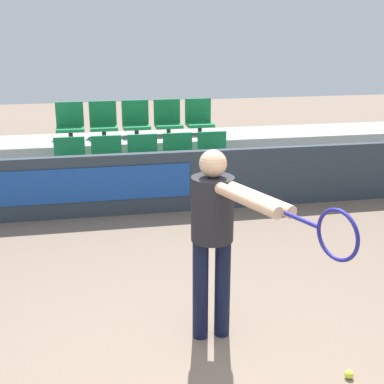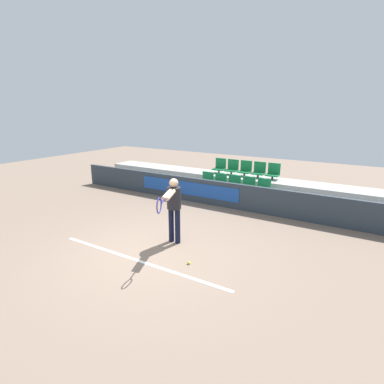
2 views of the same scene
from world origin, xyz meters
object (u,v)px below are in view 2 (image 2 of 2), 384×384
(tennis_player, at_px, (173,204))
(stadium_chair_7, at_px, (245,169))
(stadium_chair_0, at_px, (207,181))
(tennis_ball, at_px, (189,263))
(stadium_chair_6, at_px, (232,168))
(stadium_chair_8, at_px, (259,171))
(stadium_chair_1, at_px, (220,183))
(stadium_chair_5, at_px, (220,167))
(stadium_chair_9, at_px, (273,172))
(stadium_chair_3, at_px, (248,186))
(stadium_chair_4, at_px, (263,188))
(stadium_chair_2, at_px, (233,184))

(tennis_player, bearing_deg, stadium_chair_7, 70.51)
(stadium_chair_0, relative_size, tennis_ball, 8.75)
(stadium_chair_6, distance_m, stadium_chair_8, 1.07)
(stadium_chair_1, height_order, stadium_chair_8, stadium_chair_8)
(stadium_chair_0, relative_size, stadium_chair_5, 1.00)
(stadium_chair_0, bearing_deg, stadium_chair_9, 26.57)
(stadium_chair_0, relative_size, tennis_player, 0.36)
(stadium_chair_0, relative_size, stadium_chair_6, 1.00)
(stadium_chair_0, distance_m, tennis_player, 4.19)
(stadium_chair_1, distance_m, stadium_chair_9, 1.97)
(stadium_chair_3, bearing_deg, stadium_chair_5, 146.30)
(stadium_chair_3, xyz_separation_m, stadium_chair_8, (0.00, 1.07, 0.36))
(stadium_chair_0, distance_m, stadium_chair_3, 1.61)
(tennis_player, bearing_deg, stadium_chair_9, 58.46)
(stadium_chair_4, relative_size, tennis_ball, 8.75)
(stadium_chair_4, xyz_separation_m, tennis_player, (-0.90, -3.98, 0.40))
(stadium_chair_5, height_order, tennis_player, tennis_player)
(stadium_chair_1, relative_size, stadium_chair_3, 1.00)
(stadium_chair_4, height_order, stadium_chair_9, stadium_chair_9)
(tennis_player, bearing_deg, stadium_chair_6, 76.54)
(stadium_chair_4, height_order, stadium_chair_6, stadium_chair_6)
(stadium_chair_1, bearing_deg, stadium_chair_7, 63.44)
(stadium_chair_3, distance_m, stadium_chair_4, 0.54)
(stadium_chair_0, bearing_deg, stadium_chair_6, 63.44)
(stadium_chair_7, bearing_deg, stadium_chair_0, -134.99)
(stadium_chair_2, height_order, stadium_chair_7, stadium_chair_7)
(stadium_chair_9, distance_m, tennis_player, 5.13)
(stadium_chair_9, height_order, tennis_player, tennis_player)
(stadium_chair_3, bearing_deg, stadium_chair_7, 116.56)
(stadium_chair_0, relative_size, stadium_chair_9, 1.00)
(stadium_chair_7, bearing_deg, stadium_chair_6, 180.00)
(stadium_chair_0, relative_size, stadium_chair_3, 1.00)
(stadium_chair_5, height_order, stadium_chair_9, same)
(stadium_chair_6, relative_size, stadium_chair_8, 1.00)
(stadium_chair_1, relative_size, tennis_ball, 8.75)
(stadium_chair_5, xyz_separation_m, tennis_ball, (2.10, -5.74, -0.95))
(tennis_ball, bearing_deg, stadium_chair_6, 105.21)
(stadium_chair_2, distance_m, stadium_chair_7, 1.13)
(stadium_chair_7, distance_m, stadium_chair_9, 1.07)
(stadium_chair_0, xyz_separation_m, stadium_chair_6, (0.54, 1.07, 0.36))
(tennis_player, bearing_deg, tennis_ball, -60.49)
(stadium_chair_1, height_order, tennis_player, tennis_player)
(stadium_chair_8, distance_m, stadium_chair_9, 0.54)
(stadium_chair_7, bearing_deg, stadium_chair_5, 180.00)
(stadium_chair_1, relative_size, stadium_chair_8, 1.00)
(stadium_chair_5, bearing_deg, stadium_chair_1, -63.44)
(stadium_chair_4, distance_m, tennis_player, 4.10)
(stadium_chair_1, xyz_separation_m, tennis_player, (0.71, -3.98, 0.40))
(stadium_chair_9, xyz_separation_m, tennis_ball, (-0.05, -5.74, -0.95))
(stadium_chair_3, distance_m, stadium_chair_5, 1.97)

